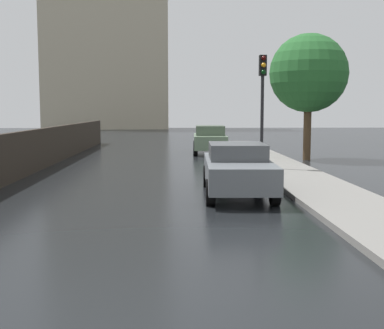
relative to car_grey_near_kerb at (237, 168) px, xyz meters
name	(u,v)px	position (x,y,z in m)	size (l,w,h in m)	color
ground	(88,323)	(-2.66, -8.30, -0.73)	(120.00, 120.00, 0.00)	black
car_grey_near_kerb	(237,168)	(0.00, 0.00, 0.00)	(1.92, 4.63, 1.40)	slate
car_green_mid_road	(210,139)	(0.16, 13.03, 0.04)	(1.88, 4.22, 1.49)	slate
traffic_light	(263,90)	(1.54, 5.07, 2.31)	(0.26, 0.39, 4.17)	black
street_tree_mid	(309,73)	(4.43, 9.56, 3.24)	(3.58, 3.58, 5.78)	#4C3823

